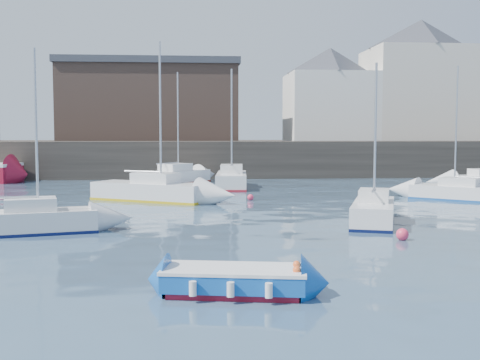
{
  "coord_description": "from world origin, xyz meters",
  "views": [
    {
      "loc": [
        -2.23,
        -15.17,
        3.57
      ],
      "look_at": [
        0.0,
        12.0,
        1.5
      ],
      "focal_mm": 45.0,
      "sensor_mm": 36.0,
      "label": 1
    }
  ],
  "objects": [
    {
      "name": "sailboat_h",
      "position": [
        -3.54,
        28.58,
        0.53
      ],
      "size": [
        5.65,
        6.04,
        8.08
      ],
      "color": "silver",
      "rests_on": "ground"
    },
    {
      "name": "buoy_far",
      "position": [
        1.0,
        17.17,
        0.0
      ],
      "size": [
        0.35,
        0.35,
        0.35
      ],
      "primitive_type": "sphere",
      "color": "#ED3456",
      "rests_on": "ground"
    },
    {
      "name": "blue_dinghy",
      "position": [
        -1.28,
        -2.0,
        0.34
      ],
      "size": [
        3.39,
        1.96,
        0.61
      ],
      "color": "maroon",
      "rests_on": "ground"
    },
    {
      "name": "warehouse",
      "position": [
        -6.0,
        43.0,
        6.62
      ],
      "size": [
        16.4,
        10.4,
        7.6
      ],
      "color": "#3D2D26",
      "rests_on": "land_strip"
    },
    {
      "name": "sailboat_b",
      "position": [
        -4.36,
        17.35,
        0.55
      ],
      "size": [
        6.73,
        5.09,
        8.44
      ],
      "color": "silver",
      "rests_on": "ground"
    },
    {
      "name": "bldg_east_a",
      "position": [
        20.0,
        42.0,
        8.81
      ],
      "size": [
        13.36,
        13.36,
        11.8
      ],
      "color": "beige",
      "rests_on": "land_strip"
    },
    {
      "name": "land_strip",
      "position": [
        0.0,
        53.0,
        1.4
      ],
      "size": [
        90.0,
        32.0,
        2.8
      ],
      "primitive_type": "cube",
      "color": "#28231E",
      "rests_on": "ground"
    },
    {
      "name": "buoy_near",
      "position": [
        -7.6,
        7.71,
        0.0
      ],
      "size": [
        0.42,
        0.42,
        0.42
      ],
      "primitive_type": "sphere",
      "color": "#ED3456",
      "rests_on": "ground"
    },
    {
      "name": "sailboat_a",
      "position": [
        -8.21,
        6.83,
        0.47
      ],
      "size": [
        5.36,
        2.9,
        6.65
      ],
      "color": "silver",
      "rests_on": "ground"
    },
    {
      "name": "buoy_mid",
      "position": [
        4.9,
        4.45,
        0.0
      ],
      "size": [
        0.42,
        0.42,
        0.42
      ],
      "primitive_type": "sphere",
      "color": "#ED3456",
      "rests_on": "ground"
    },
    {
      "name": "sailboat_d",
      "position": [
        12.57,
        16.17,
        0.44
      ],
      "size": [
        5.51,
        5.09,
        7.26
      ],
      "color": "silver",
      "rests_on": "ground"
    },
    {
      "name": "sailboat_f",
      "position": [
        0.49,
        24.89,
        0.56
      ],
      "size": [
        2.46,
        6.26,
        7.96
      ],
      "color": "silver",
      "rests_on": "ground"
    },
    {
      "name": "sailboat_c",
      "position": [
        5.08,
        8.26,
        0.49
      ],
      "size": [
        3.11,
        5.14,
        6.45
      ],
      "color": "silver",
      "rests_on": "ground"
    },
    {
      "name": "quay_wall",
      "position": [
        0.0,
        35.0,
        1.5
      ],
      "size": [
        90.0,
        5.0,
        3.0
      ],
      "primitive_type": "cube",
      "color": "#28231E",
      "rests_on": "ground"
    },
    {
      "name": "bldg_east_d",
      "position": [
        11.0,
        41.5,
        7.36
      ],
      "size": [
        11.14,
        11.14,
        8.95
      ],
      "color": "white",
      "rests_on": "land_strip"
    },
    {
      "name": "water",
      "position": [
        0.0,
        0.0,
        0.0
      ],
      "size": [
        220.0,
        220.0,
        0.0
      ],
      "primitive_type": "plane",
      "color": "#2D4760",
      "rests_on": "ground"
    }
  ]
}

